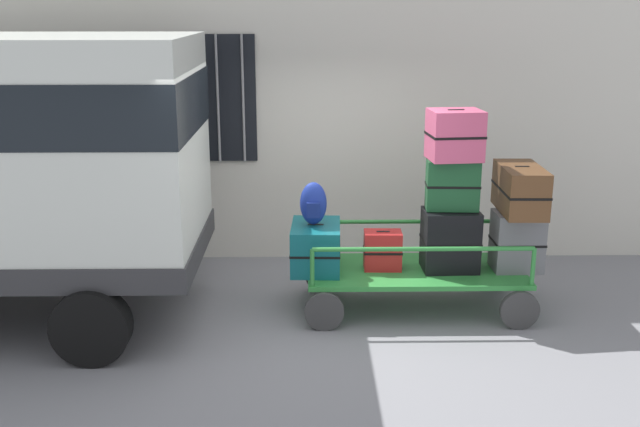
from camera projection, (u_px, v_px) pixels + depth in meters
ground_plane at (312, 325)px, 7.41m from camera, size 40.00×40.00×0.00m
building_wall at (310, 55)px, 8.88m from camera, size 12.00×0.38×5.00m
luggage_cart at (415, 276)px, 7.72m from camera, size 2.30×1.12×0.44m
cart_railing at (417, 239)px, 7.61m from camera, size 2.19×0.98×0.39m
suitcase_left_bottom at (316, 247)px, 7.65m from camera, size 0.53×0.73×0.48m
suitcase_midleft_bottom at (383, 250)px, 7.65m from camera, size 0.40×0.27×0.41m
suitcase_center_bottom at (450, 240)px, 7.61m from camera, size 0.58×0.44×0.64m
suitcase_center_middle at (453, 185)px, 7.47m from camera, size 0.55×0.28×0.51m
suitcase_center_top at (455, 135)px, 7.34m from camera, size 0.55×0.48×0.50m
suitcase_midright_bottom at (517, 241)px, 7.62m from camera, size 0.50×0.40×0.61m
suitcase_midright_middle at (520, 189)px, 7.49m from camera, size 0.43×0.83×0.47m
backpack at (313, 204)px, 7.51m from camera, size 0.27×0.22×0.44m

